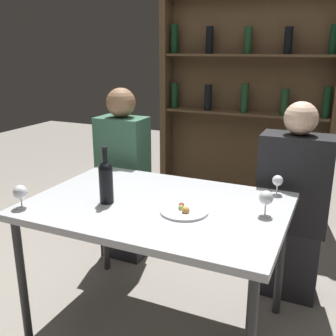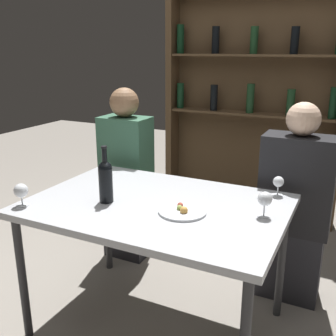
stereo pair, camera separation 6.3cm
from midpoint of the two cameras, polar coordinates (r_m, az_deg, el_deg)
ground_plane at (r=2.42m, az=-0.71°, el=-21.71°), size 10.00×10.00×0.00m
dining_table at (r=2.06m, az=-0.78°, el=-6.62°), size 1.31×0.90×0.75m
wine_rack_wall at (r=3.65m, az=12.64°, el=10.89°), size 1.59×0.21×2.22m
wine_bottle at (r=2.03m, az=-8.17°, el=-1.61°), size 0.07×0.07×0.30m
wine_glass_0 at (r=2.20m, az=16.53°, el=-2.05°), size 0.06×0.06×0.11m
wine_glass_1 at (r=2.09m, az=-19.75°, el=-3.18°), size 0.07×0.07×0.12m
wine_glass_2 at (r=1.90m, az=14.81°, el=-4.46°), size 0.07×0.07×0.12m
food_plate_0 at (r=1.92m, az=3.07°, el=-6.25°), size 0.24×0.24×0.04m
seated_person_left at (r=2.86m, az=-5.38°, el=-1.62°), size 0.34×0.22×1.26m
seated_person_right at (r=2.50m, az=18.53°, el=-5.91°), size 0.42×0.22×1.23m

